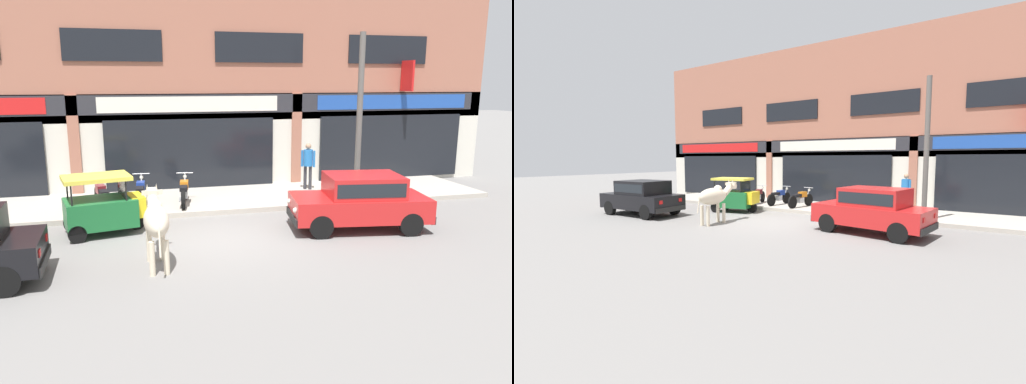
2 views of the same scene
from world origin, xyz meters
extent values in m
plane|color=slate|center=(0.00, 0.00, 0.00)|extent=(90.00, 90.00, 0.00)
cube|color=#A8A093|center=(0.00, 3.90, 0.08)|extent=(19.00, 3.40, 0.15)
cube|color=#9E604C|center=(0.00, 5.87, 5.35)|extent=(23.00, 0.55, 5.76)
cube|color=beige|center=(0.00, 5.87, 1.70)|extent=(23.00, 0.55, 3.40)
cube|color=#28282D|center=(0.00, 5.56, 3.05)|extent=(22.08, 0.08, 0.64)
cube|color=black|center=(-7.67, 5.55, 1.35)|extent=(5.83, 0.10, 2.40)
cube|color=red|center=(-7.67, 5.53, 3.05)|extent=(6.13, 0.05, 0.52)
cube|color=#9E604C|center=(-3.83, 5.58, 1.70)|extent=(0.36, 0.12, 3.40)
cube|color=black|center=(0.00, 5.55, 1.35)|extent=(5.83, 0.10, 2.40)
cube|color=silver|center=(0.00, 5.53, 3.05)|extent=(6.13, 0.05, 0.52)
cube|color=#9E604C|center=(3.83, 5.58, 1.70)|extent=(0.36, 0.12, 3.40)
cube|color=black|center=(7.67, 5.55, 1.35)|extent=(5.83, 0.10, 2.40)
cube|color=#1E479E|center=(7.67, 5.53, 3.05)|extent=(6.13, 0.05, 0.52)
cube|color=black|center=(-7.33, 5.57, 4.94)|extent=(3.13, 0.06, 1.00)
cube|color=black|center=(-2.44, 5.57, 4.94)|extent=(3.13, 0.06, 1.00)
cube|color=black|center=(2.44, 5.57, 4.94)|extent=(3.13, 0.06, 1.00)
cube|color=black|center=(7.33, 5.57, 4.94)|extent=(3.13, 0.06, 1.00)
ellipsoid|color=beige|center=(-1.65, -1.58, 1.02)|extent=(0.54, 1.41, 0.60)
sphere|color=beige|center=(-1.66, -1.30, 1.25)|extent=(0.32, 0.32, 0.32)
cylinder|color=beige|center=(-1.80, -1.15, 0.36)|extent=(0.12, 0.12, 0.72)
cylinder|color=beige|center=(-1.52, -1.15, 0.36)|extent=(0.12, 0.12, 0.72)
cylinder|color=beige|center=(-1.79, -2.02, 0.36)|extent=(0.12, 0.12, 0.72)
cylinder|color=beige|center=(-1.50, -2.01, 0.36)|extent=(0.12, 0.12, 0.72)
cylinder|color=beige|center=(-1.67, -0.76, 1.17)|extent=(0.25, 0.47, 0.43)
cube|color=beige|center=(-1.67, -0.50, 1.34)|extent=(0.23, 0.36, 0.26)
cube|color=tan|center=(-1.67, -0.32, 1.30)|extent=(0.16, 0.14, 0.14)
cone|color=beige|center=(-1.77, -0.54, 1.52)|extent=(0.06, 0.12, 0.19)
cone|color=beige|center=(-1.57, -0.54, 1.52)|extent=(0.06, 0.12, 0.19)
cube|color=beige|center=(-1.83, -0.58, 1.40)|extent=(0.14, 0.04, 0.10)
cube|color=beige|center=(-1.51, -0.58, 1.40)|extent=(0.14, 0.04, 0.10)
cylinder|color=beige|center=(-1.64, -2.32, 0.80)|extent=(0.04, 0.16, 0.60)
cylinder|color=black|center=(2.39, -0.59, 0.30)|extent=(0.62, 0.27, 0.60)
cylinder|color=black|center=(2.61, 0.83, 0.30)|extent=(0.62, 0.27, 0.60)
cylinder|color=black|center=(4.66, -0.95, 0.30)|extent=(0.62, 0.27, 0.60)
cylinder|color=black|center=(4.89, 0.48, 0.30)|extent=(0.62, 0.27, 0.60)
cube|color=red|center=(3.64, -0.06, 0.60)|extent=(3.70, 2.12, 0.60)
cube|color=red|center=(3.74, -0.07, 1.18)|extent=(2.10, 1.72, 0.56)
cube|color=black|center=(3.74, -0.07, 1.18)|extent=(1.95, 1.71, 0.35)
cube|color=black|center=(1.93, 0.21, 0.38)|extent=(0.35, 1.52, 0.20)
cube|color=black|center=(5.35, -0.32, 0.38)|extent=(0.35, 1.52, 0.20)
sphere|color=silver|center=(1.83, -0.26, 0.68)|extent=(0.14, 0.14, 0.14)
sphere|color=silver|center=(1.97, 0.69, 0.68)|extent=(0.14, 0.14, 0.14)
cube|color=red|center=(5.30, -0.82, 0.70)|extent=(0.05, 0.16, 0.14)
cube|color=red|center=(5.45, 0.16, 0.70)|extent=(0.05, 0.16, 0.14)
cylinder|color=black|center=(-6.74, -2.39, 0.30)|extent=(0.60, 0.19, 0.60)
cylinder|color=black|center=(-6.77, -0.95, 0.30)|extent=(0.60, 0.19, 0.60)
cylinder|color=black|center=(-4.44, -2.35, 0.30)|extent=(0.60, 0.19, 0.60)
cylinder|color=black|center=(-4.47, -0.91, 0.30)|extent=(0.60, 0.19, 0.60)
cube|color=black|center=(-5.60, -1.65, 0.60)|extent=(3.53, 1.66, 0.60)
cube|color=black|center=(-5.50, -1.64, 1.18)|extent=(1.92, 1.47, 0.56)
cube|color=black|center=(-5.50, -1.64, 1.18)|extent=(1.77, 1.49, 0.35)
cube|color=black|center=(-7.33, -1.68, 0.38)|extent=(0.15, 1.52, 0.20)
cube|color=black|center=(-3.87, -1.62, 0.38)|extent=(0.15, 1.52, 0.20)
sphere|color=silver|center=(-7.35, -2.16, 0.68)|extent=(0.14, 0.14, 0.14)
sphere|color=silver|center=(-7.37, -1.20, 0.68)|extent=(0.14, 0.14, 0.14)
cube|color=red|center=(-3.84, -2.11, 0.70)|extent=(0.03, 0.16, 0.14)
cube|color=red|center=(-3.86, -1.12, 0.70)|extent=(0.03, 0.16, 0.14)
cylinder|color=black|center=(-2.02, 1.36, 0.22)|extent=(0.46, 0.21, 0.44)
cylinder|color=black|center=(-3.64, 1.56, 0.22)|extent=(0.46, 0.21, 0.44)
cylinder|color=black|center=(-3.43, 0.54, 0.22)|extent=(0.46, 0.21, 0.44)
cube|color=#19602D|center=(-2.90, 1.18, 0.57)|extent=(1.91, 1.48, 0.70)
cube|color=yellow|center=(-2.02, 1.36, 0.67)|extent=(0.53, 0.92, 0.52)
cylinder|color=black|center=(-2.44, 1.78, 1.19)|extent=(0.04, 0.04, 0.55)
cylinder|color=black|center=(-2.24, 0.81, 1.19)|extent=(0.04, 0.04, 0.55)
cylinder|color=black|center=(-3.70, 1.52, 1.19)|extent=(0.04, 0.04, 0.55)
cylinder|color=black|center=(-3.50, 0.55, 1.19)|extent=(0.04, 0.04, 0.55)
cube|color=#DBCC42|center=(-2.95, 1.17, 1.47)|extent=(1.80, 1.40, 0.10)
cube|color=black|center=(-2.34, 1.30, 1.19)|extent=(0.22, 0.92, 0.50)
cylinder|color=black|center=(-3.10, 3.76, 0.43)|extent=(0.23, 0.57, 0.56)
cylinder|color=black|center=(-2.80, 2.55, 0.43)|extent=(0.23, 0.57, 0.56)
cube|color=#B2B5BA|center=(-2.94, 3.14, 0.47)|extent=(0.27, 0.36, 0.24)
cube|color=maroon|center=(-2.98, 3.29, 0.73)|extent=(0.33, 0.45, 0.24)
cube|color=black|center=(-2.88, 2.90, 0.71)|extent=(0.34, 0.56, 0.12)
cylinder|color=#B2B5BA|center=(-3.08, 3.70, 0.73)|extent=(0.10, 0.27, 0.59)
cylinder|color=#B2B5BA|center=(-3.09, 3.74, 1.01)|extent=(0.51, 0.16, 0.03)
sphere|color=silver|center=(-3.11, 3.80, 0.89)|extent=(0.12, 0.12, 0.12)
cylinder|color=#B2B5BA|center=(-2.96, 2.76, 0.39)|extent=(0.17, 0.48, 0.06)
cylinder|color=black|center=(-1.79, 3.98, 0.43)|extent=(0.15, 0.57, 0.56)
cylinder|color=black|center=(-1.89, 2.74, 0.43)|extent=(0.15, 0.57, 0.56)
cube|color=#B2B5BA|center=(-1.84, 3.34, 0.47)|extent=(0.23, 0.34, 0.24)
cube|color=navy|center=(-1.83, 3.50, 0.73)|extent=(0.27, 0.42, 0.24)
cube|color=black|center=(-1.86, 3.10, 0.71)|extent=(0.26, 0.54, 0.12)
cylinder|color=#B2B5BA|center=(-1.79, 3.92, 0.73)|extent=(0.06, 0.27, 0.59)
cylinder|color=#B2B5BA|center=(-1.79, 3.96, 1.01)|extent=(0.52, 0.07, 0.03)
sphere|color=silver|center=(-1.79, 4.02, 0.89)|extent=(0.12, 0.12, 0.12)
cylinder|color=#B2B5BA|center=(-1.98, 2.99, 0.39)|extent=(0.10, 0.48, 0.06)
cylinder|color=black|center=(-0.46, 3.79, 0.43)|extent=(0.19, 0.57, 0.56)
cylinder|color=black|center=(-0.66, 2.56, 0.43)|extent=(0.19, 0.57, 0.56)
cube|color=#B2B5BA|center=(-0.56, 3.16, 0.47)|extent=(0.25, 0.35, 0.24)
cube|color=orange|center=(-0.54, 3.31, 0.73)|extent=(0.30, 0.43, 0.24)
cube|color=black|center=(-0.60, 2.92, 0.71)|extent=(0.30, 0.55, 0.12)
cylinder|color=#B2B5BA|center=(-0.47, 3.73, 0.73)|extent=(0.08, 0.27, 0.59)
cylinder|color=#B2B5BA|center=(-0.46, 3.77, 1.01)|extent=(0.52, 0.11, 0.03)
sphere|color=silver|center=(-0.45, 3.83, 0.89)|extent=(0.12, 0.12, 0.12)
cylinder|color=#B2B5BA|center=(-0.73, 2.82, 0.39)|extent=(0.14, 0.48, 0.06)
cylinder|color=#2D2D33|center=(3.89, 4.22, 0.56)|extent=(0.11, 0.11, 0.82)
cylinder|color=#2D2D33|center=(3.74, 4.32, 0.56)|extent=(0.11, 0.11, 0.82)
cylinder|color=#236BB7|center=(3.82, 4.27, 1.25)|extent=(0.32, 0.32, 0.56)
cylinder|color=#236BB7|center=(3.99, 4.15, 1.22)|extent=(0.08, 0.08, 0.56)
cylinder|color=#236BB7|center=(3.64, 4.38, 1.22)|extent=(0.08, 0.08, 0.56)
sphere|color=tan|center=(3.82, 4.27, 1.65)|extent=(0.20, 0.20, 0.20)
cylinder|color=#595651|center=(4.80, 2.50, 2.70)|extent=(0.18, 0.18, 5.10)
camera|label=1|loc=(-2.13, -11.65, 3.85)|focal=35.00mm
camera|label=2|loc=(6.73, -10.80, 2.35)|focal=24.00mm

